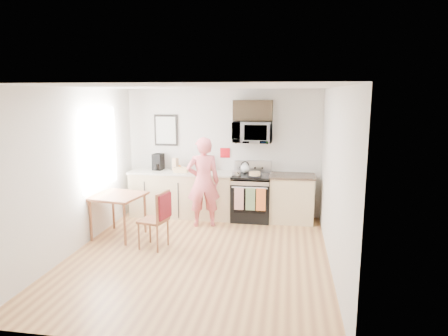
% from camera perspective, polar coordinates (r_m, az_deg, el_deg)
% --- Properties ---
extents(floor, '(4.60, 4.60, 0.00)m').
position_cam_1_polar(floor, '(6.41, -3.65, -12.41)').
color(floor, '#99613B').
rests_on(floor, ground).
extents(back_wall, '(4.00, 0.04, 2.60)m').
position_cam_1_polar(back_wall, '(8.25, -0.17, 2.20)').
color(back_wall, beige).
rests_on(back_wall, floor).
extents(front_wall, '(4.00, 0.04, 2.60)m').
position_cam_1_polar(front_wall, '(3.90, -11.53, -7.63)').
color(front_wall, beige).
rests_on(front_wall, floor).
extents(left_wall, '(0.04, 4.60, 2.60)m').
position_cam_1_polar(left_wall, '(6.76, -20.53, -0.35)').
color(left_wall, beige).
rests_on(left_wall, floor).
extents(right_wall, '(0.04, 4.60, 2.60)m').
position_cam_1_polar(right_wall, '(5.91, 15.46, -1.55)').
color(right_wall, beige).
rests_on(right_wall, floor).
extents(ceiling, '(4.00, 4.60, 0.04)m').
position_cam_1_polar(ceiling, '(5.91, -3.95, 11.50)').
color(ceiling, silver).
rests_on(ceiling, back_wall).
extents(window, '(0.06, 1.40, 1.50)m').
position_cam_1_polar(window, '(7.40, -17.36, 2.70)').
color(window, silver).
rests_on(window, left_wall).
extents(cabinet_left, '(2.10, 0.60, 0.90)m').
position_cam_1_polar(cabinet_left, '(8.30, -5.98, -3.80)').
color(cabinet_left, '#CFAE84').
rests_on(cabinet_left, floor).
extents(countertop_left, '(2.14, 0.64, 0.04)m').
position_cam_1_polar(countertop_left, '(8.20, -6.04, -0.61)').
color(countertop_left, beige).
rests_on(countertop_left, cabinet_left).
extents(cabinet_right, '(0.84, 0.60, 0.90)m').
position_cam_1_polar(cabinet_right, '(8.02, 9.63, -4.41)').
color(cabinet_right, '#CFAE84').
rests_on(cabinet_right, floor).
extents(countertop_right, '(0.88, 0.64, 0.04)m').
position_cam_1_polar(countertop_right, '(7.91, 9.74, -1.12)').
color(countertop_right, black).
rests_on(countertop_right, cabinet_right).
extents(range, '(0.76, 0.70, 1.16)m').
position_cam_1_polar(range, '(8.03, 3.90, -4.36)').
color(range, black).
rests_on(range, floor).
extents(microwave, '(0.76, 0.51, 0.42)m').
position_cam_1_polar(microwave, '(7.90, 4.09, 5.16)').
color(microwave, '#B3B3B8').
rests_on(microwave, back_wall).
extents(upper_cabinet, '(0.76, 0.35, 0.40)m').
position_cam_1_polar(upper_cabinet, '(7.91, 4.16, 8.21)').
color(upper_cabinet, black).
rests_on(upper_cabinet, back_wall).
extents(wall_art, '(0.50, 0.04, 0.65)m').
position_cam_1_polar(wall_art, '(8.46, -8.28, 5.36)').
color(wall_art, black).
rests_on(wall_art, back_wall).
extents(wall_trivet, '(0.20, 0.02, 0.20)m').
position_cam_1_polar(wall_trivet, '(8.23, 0.15, 2.17)').
color(wall_trivet, '#B10F18').
rests_on(wall_trivet, back_wall).
extents(person, '(0.72, 0.58, 1.72)m').
position_cam_1_polar(person, '(7.55, -2.98, -2.02)').
color(person, '#C6363B').
rests_on(person, floor).
extents(dining_table, '(0.82, 0.82, 0.76)m').
position_cam_1_polar(dining_table, '(7.25, -14.93, -4.39)').
color(dining_table, brown).
rests_on(dining_table, floor).
extents(chair, '(0.52, 0.48, 0.96)m').
position_cam_1_polar(chair, '(6.55, -9.10, -6.26)').
color(chair, brown).
rests_on(chair, floor).
extents(knife_block, '(0.15, 0.16, 0.21)m').
position_cam_1_polar(knife_block, '(8.24, -2.01, 0.36)').
color(knife_block, brown).
rests_on(knife_block, countertop_left).
extents(utensil_crock, '(0.13, 0.13, 0.38)m').
position_cam_1_polar(utensil_crock, '(8.23, -2.65, 0.70)').
color(utensil_crock, '#B10F18').
rests_on(utensil_crock, countertop_left).
extents(fruit_bowl, '(0.28, 0.28, 0.10)m').
position_cam_1_polar(fruit_bowl, '(8.38, -6.31, 0.04)').
color(fruit_bowl, white).
rests_on(fruit_bowl, countertop_left).
extents(milk_carton, '(0.13, 0.13, 0.26)m').
position_cam_1_polar(milk_carton, '(8.28, -6.96, 0.54)').
color(milk_carton, tan).
rests_on(milk_carton, countertop_left).
extents(coffee_maker, '(0.21, 0.29, 0.33)m').
position_cam_1_polar(coffee_maker, '(8.39, -9.40, 0.80)').
color(coffee_maker, black).
rests_on(coffee_maker, countertop_left).
extents(bread_bag, '(0.29, 0.14, 0.10)m').
position_cam_1_polar(bread_bag, '(8.08, -6.19, -0.25)').
color(bread_bag, tan).
rests_on(bread_bag, countertop_left).
extents(cake, '(0.26, 0.26, 0.09)m').
position_cam_1_polar(cake, '(7.75, 4.42, -0.89)').
color(cake, black).
rests_on(cake, range).
extents(kettle, '(0.19, 0.19, 0.24)m').
position_cam_1_polar(kettle, '(8.08, 3.02, 0.02)').
color(kettle, white).
rests_on(kettle, range).
extents(pot, '(0.17, 0.29, 0.09)m').
position_cam_1_polar(pot, '(7.80, 1.80, -0.77)').
color(pot, '#B3B3B8').
rests_on(pot, range).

